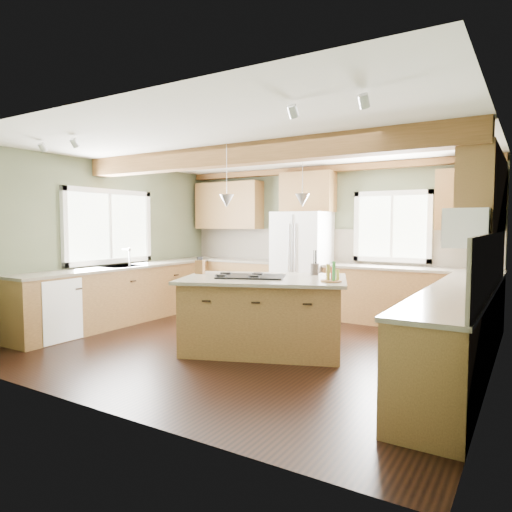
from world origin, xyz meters
The scene contains 37 objects.
floor centered at (0.00, 0.00, 0.00)m, with size 5.60×5.60×0.00m, color black.
ceiling centered at (0.00, 0.00, 2.60)m, with size 5.60×5.60×0.00m, color silver.
wall_back centered at (0.00, 2.50, 1.30)m, with size 5.60×5.60×0.00m, color #474F38.
wall_left centered at (-2.80, 0.00, 1.30)m, with size 5.00×5.00×0.00m, color #474F38.
wall_right centered at (2.80, 0.00, 1.30)m, with size 5.00×5.00×0.00m, color #474F38.
ceiling_beam centered at (0.00, -0.12, 2.47)m, with size 5.55×0.26×0.26m, color #543618.
soffit_trim centered at (0.00, 2.40, 2.54)m, with size 5.55×0.20×0.10m, color #543618.
backsplash_back centered at (0.00, 2.48, 1.21)m, with size 5.58×0.03×0.58m, color brown.
backsplash_right centered at (2.78, 0.05, 1.21)m, with size 0.03×3.70×0.58m, color brown.
base_cab_back_left centered at (-1.79, 2.20, 0.44)m, with size 2.02×0.60×0.88m, color brown.
counter_back_left centered at (-1.79, 2.20, 0.90)m, with size 2.06×0.64×0.04m, color #51473B.
base_cab_back_right centered at (1.49, 2.20, 0.44)m, with size 2.62×0.60×0.88m, color brown.
counter_back_right centered at (1.49, 2.20, 0.90)m, with size 2.66×0.64×0.04m, color #51473B.
base_cab_left centered at (-2.50, 0.05, 0.44)m, with size 0.60×3.70×0.88m, color brown.
counter_left centered at (-2.50, 0.05, 0.90)m, with size 0.64×3.74×0.04m, color #51473B.
base_cab_right centered at (2.50, 0.05, 0.44)m, with size 0.60×3.70×0.88m, color brown.
counter_right centered at (2.50, 0.05, 0.90)m, with size 0.64×3.74×0.04m, color #51473B.
upper_cab_back_left centered at (-1.99, 2.33, 1.95)m, with size 1.40×0.35×0.90m, color brown.
upper_cab_over_fridge centered at (-0.30, 2.33, 2.15)m, with size 0.96×0.35×0.70m, color brown.
upper_cab_right centered at (2.62, 0.90, 1.95)m, with size 0.35×2.20×0.90m, color brown.
upper_cab_back_corner centered at (2.30, 2.33, 1.95)m, with size 0.90×0.35×0.90m, color brown.
window_left centered at (-2.78, 0.05, 1.55)m, with size 0.04×1.60×1.05m, color white.
window_back centered at (1.15, 2.48, 1.55)m, with size 1.10×0.04×1.00m, color white.
sink centered at (-2.50, 0.05, 0.91)m, with size 0.50×0.65×0.03m, color #262628.
faucet centered at (-2.32, 0.05, 1.05)m, with size 0.02×0.02×0.28m, color #B2B2B7.
dishwasher centered at (-2.49, -1.25, 0.43)m, with size 0.60×0.60×0.84m, color white.
oven centered at (2.49, -1.25, 0.43)m, with size 0.60×0.72×0.84m, color white.
microwave centered at (2.58, -0.05, 1.55)m, with size 0.40×0.70×0.38m, color white.
pendant_left centered at (-0.19, -0.30, 1.88)m, with size 0.18×0.18×0.16m, color #B2B2B7.
pendant_right centered at (0.70, 0.05, 1.88)m, with size 0.18×0.18×0.16m, color #B2B2B7.
refrigerator centered at (-0.30, 2.12, 0.90)m, with size 0.90×0.74×1.80m, color white.
island centered at (0.25, -0.12, 0.44)m, with size 1.90×1.16×0.88m, color brown.
island_top centered at (0.25, -0.12, 0.90)m, with size 2.03×1.29×0.04m, color #51473B.
cooktop centered at (0.11, -0.18, 0.93)m, with size 0.82×0.55×0.02m, color black.
knife_block centered at (-0.70, -0.21, 1.01)m, with size 0.11×0.08×0.18m, color brown.
utensil_crock centered at (0.68, 0.47, 0.99)m, with size 0.11×0.11×0.15m, color #38322D.
bottle_tray centered at (1.13, -0.08, 1.03)m, with size 0.25×0.25×0.23m, color brown, non-canonical shape.
Camera 1 is at (3.15, -5.03, 1.59)m, focal length 32.00 mm.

